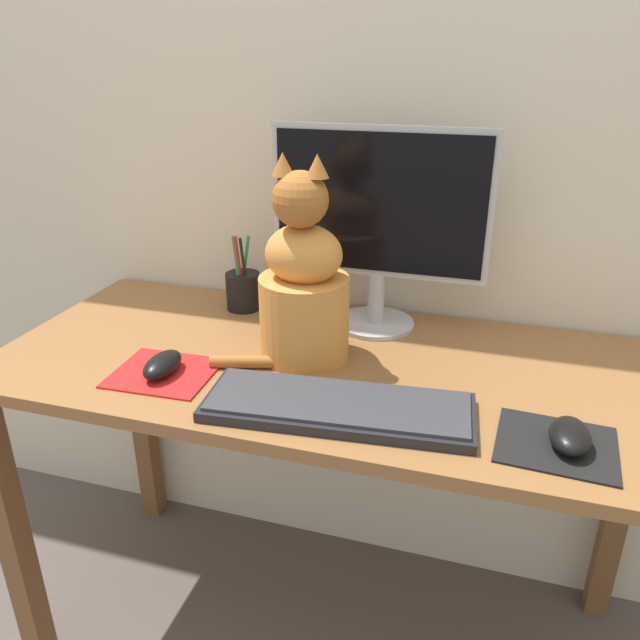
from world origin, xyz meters
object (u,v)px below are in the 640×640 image
Objects in this scene: keyboard at (338,406)px; pen_cup at (243,290)px; monitor at (379,218)px; computer_mouse_left at (163,365)px; computer_mouse_right at (570,436)px; cat at (303,286)px.

keyboard is 2.65× the size of pen_cup.
monitor is 4.36× the size of computer_mouse_left.
pen_cup is at bearing 151.91° from computer_mouse_right.
cat is at bearing -42.33° from pen_cup.
monitor is 0.37m from pen_cup.
keyboard is 0.35m from computer_mouse_left.
cat is (-0.10, -0.19, -0.09)m from monitor.
cat is (0.22, 0.15, 0.12)m from computer_mouse_left.
cat is at bearing -119.17° from monitor.
keyboard is at bearing -52.56° from cat.
keyboard is 0.50m from pen_cup.
monitor is at bearing -1.23° from pen_cup.
computer_mouse_right is 0.56× the size of pen_cup.
pen_cup is (-0.33, 0.37, 0.03)m from keyboard.
keyboard is at bearing -87.35° from monitor.
computer_mouse_left and computer_mouse_right have the same top height.
monitor reaches higher than cat.
computer_mouse_right is at bearing -4.57° from keyboard.
pen_cup is (0.01, 0.35, 0.02)m from computer_mouse_left.
keyboard is at bearing -48.48° from pen_cup.
monitor is at bearing 45.92° from computer_mouse_left.
pen_cup is (-0.31, 0.01, -0.19)m from monitor.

